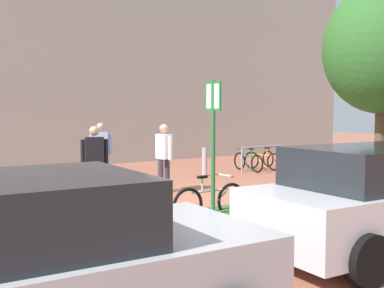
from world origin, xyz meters
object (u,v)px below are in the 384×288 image
Objects in this scene: bike_at_sign at (210,201)px; person_shirt_blue at (164,153)px; tree_sidewalk at (383,49)px; person_casual_tan at (101,149)px; car_silver_sedan at (8,276)px; parking_sign_post at (213,131)px; bollard_steel at (205,162)px; person_suited_dark at (95,159)px; bike_rack_cluster at (263,160)px; car_white_hatch at (381,199)px.

person_shirt_blue is (0.85, 3.13, 0.63)m from bike_at_sign.
person_casual_tan is (-5.01, 5.33, -2.55)m from tree_sidewalk.
car_silver_sedan is at bearing -117.66° from person_casual_tan.
person_shirt_blue is at bearing 142.36° from tree_sidewalk.
person_casual_tan is 0.39× the size of car_silver_sedan.
bike_at_sign is at bearing -90.51° from person_casual_tan.
parking_sign_post is 2.89× the size of bollard_steel.
parking_sign_post is at bearing -114.16° from bike_at_sign.
person_suited_dark is at bearing -170.27° from person_shirt_blue.
parking_sign_post is 8.25m from bike_rack_cluster.
parking_sign_post reaches higher than bike_rack_cluster.
car_white_hatch reaches higher than bike_at_sign.
bike_rack_cluster is at bearing 18.14° from person_suited_dark.
parking_sign_post is 1.55× the size of bike_at_sign.
bollard_steel is at bearing 55.40° from bike_at_sign.
person_shirt_blue reaches higher than car_white_hatch.
person_suited_dark is (-1.15, 2.79, 0.63)m from bike_at_sign.
tree_sidewalk is 2.98× the size of person_casual_tan.
person_shirt_blue reaches higher than bollard_steel.
car_silver_sedan is (-9.48, -3.19, -2.78)m from tree_sidewalk.
person_casual_tan is at bearing 96.23° from car_white_hatch.
tree_sidewalk is 10.38m from car_silver_sedan.
person_suited_dark is 6.93m from car_silver_sedan.
car_silver_sedan is 5.37m from car_white_hatch.
bike_at_sign is 0.80× the size of bike_rack_cluster.
car_silver_sedan is at bearing -129.24° from person_shirt_blue.
bike_rack_cluster is at bearing 21.19° from person_shirt_blue.
bike_rack_cluster is at bearing 4.12° from bollard_steel.
tree_sidewalk is 5.73m from car_white_hatch.
parking_sign_post is at bearing -138.86° from bike_rack_cluster.
person_suited_dark is (-7.18, -2.35, 0.63)m from bike_rack_cluster.
car_silver_sedan is at bearing -133.46° from bollard_steel.
bollard_steel is at bearing 55.79° from parking_sign_post.
parking_sign_post is 3.26m from person_suited_dark.
parking_sign_post reaches higher than bollard_steel.
car_white_hatch is (1.04, -2.77, -0.93)m from parking_sign_post.
person_suited_dark is at bearing 112.36° from bike_at_sign.
bollard_steel is (3.41, 4.95, 0.10)m from bike_at_sign.
person_casual_tan is 1.00× the size of person_suited_dark.
car_silver_sedan is (-4.32, -3.10, -0.93)m from parking_sign_post.
car_silver_sedan is (-7.83, -8.26, 0.31)m from bollard_steel.
car_white_hatch is (0.89, -8.19, -0.23)m from person_casual_tan.
parking_sign_post is at bearing -105.74° from person_shirt_blue.
bike_at_sign is at bearing 107.49° from car_white_hatch.
person_casual_tan and person_shirt_blue have the same top height.
person_shirt_blue is (-4.21, 3.25, -2.55)m from tree_sidewalk.
person_shirt_blue is (1.99, 0.34, 0.00)m from person_suited_dark.
person_shirt_blue is (-2.57, -1.82, 0.53)m from bollard_steel.
parking_sign_post is at bearing -124.21° from bollard_steel.
tree_sidewalk reaches higher than parking_sign_post.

